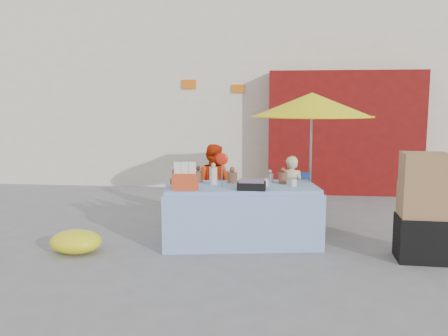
# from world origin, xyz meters

# --- Properties ---
(ground) EXTENTS (80.00, 80.00, 0.00)m
(ground) POSITION_xyz_m (0.00, 0.00, 0.00)
(ground) COLOR slate
(ground) RESTS_ON ground
(backdrop) EXTENTS (14.00, 8.00, 7.80)m
(backdrop) POSITION_xyz_m (0.52, 7.52, 3.10)
(backdrop) COLOR silver
(backdrop) RESTS_ON ground
(market_table) EXTENTS (2.24, 1.31, 1.27)m
(market_table) POSITION_xyz_m (0.30, 0.27, 0.42)
(market_table) COLOR #92BEEB
(market_table) RESTS_ON ground
(chair_left) EXTENTS (0.57, 0.56, 0.85)m
(chair_left) POSITION_xyz_m (-0.23, 1.18, 0.26)
(chair_left) COLOR #204195
(chair_left) RESTS_ON ground
(chair_right) EXTENTS (0.57, 0.56, 0.85)m
(chair_right) POSITION_xyz_m (1.02, 1.18, 0.26)
(chair_right) COLOR #204195
(chair_right) RESTS_ON ground
(vendor_orange) EXTENTS (0.72, 0.61, 1.28)m
(vendor_orange) POSITION_xyz_m (-0.24, 1.31, 0.64)
(vendor_orange) COLOR red
(vendor_orange) RESTS_ON ground
(vendor_beige) EXTENTS (0.46, 0.35, 1.11)m
(vendor_beige) POSITION_xyz_m (1.01, 1.31, 0.56)
(vendor_beige) COLOR beige
(vendor_beige) RESTS_ON ground
(umbrella) EXTENTS (1.90, 1.90, 2.09)m
(umbrella) POSITION_xyz_m (1.31, 1.46, 1.89)
(umbrella) COLOR gray
(umbrella) RESTS_ON ground
(box_stack) EXTENTS (0.62, 0.52, 1.34)m
(box_stack) POSITION_xyz_m (2.57, -0.22, 0.62)
(box_stack) COLOR black
(box_stack) RESTS_ON ground
(tarp_bundle) EXTENTS (0.76, 0.66, 0.30)m
(tarp_bundle) POSITION_xyz_m (-1.78, -0.43, 0.15)
(tarp_bundle) COLOR yellow
(tarp_bundle) RESTS_ON ground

